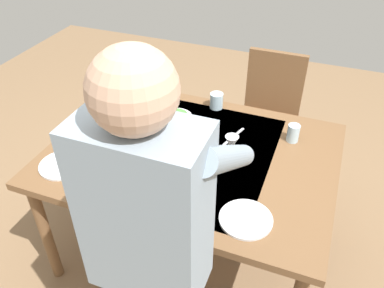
{
  "coord_description": "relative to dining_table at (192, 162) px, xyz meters",
  "views": [
    {
      "loc": [
        -0.58,
        1.52,
        2.02
      ],
      "look_at": [
        0.0,
        0.0,
        0.8
      ],
      "focal_mm": 37.08,
      "sensor_mm": 36.0,
      "label": 1
    }
  ],
  "objects": [
    {
      "name": "serving_bowl_pasta",
      "position": [
        0.03,
        0.2,
        0.1
      ],
      "size": [
        0.3,
        0.3,
        0.07
      ],
      "color": "silver",
      "rests_on": "dining_table"
    },
    {
      "name": "ground_plane",
      "position": [
        0.0,
        0.0,
        -0.68
      ],
      "size": [
        6.0,
        6.0,
        0.0
      ],
      "primitive_type": "plane",
      "color": "#846647"
    },
    {
      "name": "wine_glass_left",
      "position": [
        -0.21,
        0.0,
        0.17
      ],
      "size": [
        0.07,
        0.07,
        0.15
      ],
      "color": "white",
      "rests_on": "dining_table"
    },
    {
      "name": "water_cup_near_right",
      "position": [
        -0.47,
        -0.29,
        0.12
      ],
      "size": [
        0.06,
        0.06,
        0.1
      ],
      "primitive_type": "cylinder",
      "color": "silver",
      "rests_on": "dining_table"
    },
    {
      "name": "dining_table",
      "position": [
        0.0,
        0.0,
        0.0
      ],
      "size": [
        1.47,
        1.09,
        0.75
      ],
      "color": "brown",
      "rests_on": "ground_plane"
    },
    {
      "name": "wine_bottle",
      "position": [
        0.19,
        0.03,
        0.18
      ],
      "size": [
        0.07,
        0.07,
        0.3
      ],
      "color": "black",
      "rests_on": "dining_table"
    },
    {
      "name": "person_server",
      "position": [
        -0.17,
        0.81,
        0.28
      ],
      "size": [
        0.42,
        0.61,
        1.69
      ],
      "color": "#2D2D38",
      "rests_on": "ground_plane"
    },
    {
      "name": "dinner_plate_far",
      "position": [
        0.56,
        0.34,
        0.08
      ],
      "size": [
        0.23,
        0.23,
        0.01
      ],
      "primitive_type": "cylinder",
      "color": "silver",
      "rests_on": "dining_table"
    },
    {
      "name": "water_cup_near_left",
      "position": [
        0.02,
        -0.46,
        0.12
      ],
      "size": [
        0.08,
        0.08,
        0.1
      ],
      "primitive_type": "cylinder",
      "color": "silver",
      "rests_on": "dining_table"
    },
    {
      "name": "table_knife",
      "position": [
        -0.17,
        -0.2,
        0.07
      ],
      "size": [
        0.07,
        0.2,
        0.0
      ],
      "primitive_type": "cube",
      "rotation": [
        0.0,
        0.0,
        -0.29
      ],
      "color": "silver",
      "rests_on": "dining_table"
    },
    {
      "name": "side_bowl_salad",
      "position": [
        0.17,
        -0.21,
        0.1
      ],
      "size": [
        0.18,
        0.18,
        0.07
      ],
      "color": "silver",
      "rests_on": "dining_table"
    },
    {
      "name": "chair_near",
      "position": [
        -0.23,
        -0.93,
        -0.15
      ],
      "size": [
        0.4,
        0.4,
        0.91
      ],
      "color": "#523019",
      "rests_on": "ground_plane"
    },
    {
      "name": "water_cup_far_left",
      "position": [
        0.23,
        0.42,
        0.12
      ],
      "size": [
        0.07,
        0.07,
        0.11
      ],
      "primitive_type": "cylinder",
      "color": "silver",
      "rests_on": "dining_table"
    },
    {
      "name": "dinner_plate_near",
      "position": [
        -0.38,
        0.36,
        0.08
      ],
      "size": [
        0.23,
        0.23,
        0.01
      ],
      "primitive_type": "cylinder",
      "color": "silver",
      "rests_on": "dining_table"
    }
  ]
}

